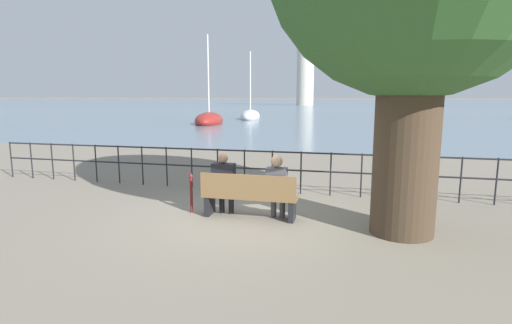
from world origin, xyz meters
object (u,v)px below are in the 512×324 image
object	(u,v)px
closed_umbrella	(191,190)
sailboat_2	(250,116)
seated_person_right	(277,184)
harbor_lighthouse	(306,65)
seated_person_left	(224,182)
park_bench	(249,197)
sailboat_1	(209,120)

from	to	relation	value
closed_umbrella	sailboat_2	bearing A→B (deg)	102.68
seated_person_right	harbor_lighthouse	distance (m)	103.03
seated_person_left	sailboat_2	distance (m)	34.54
park_bench	closed_umbrella	xyz separation A→B (m)	(-1.25, 0.10, 0.04)
seated_person_right	harbor_lighthouse	bearing A→B (deg)	96.71
seated_person_left	seated_person_right	xyz separation A→B (m)	(1.07, 0.00, 0.01)
seated_person_left	harbor_lighthouse	size ratio (longest dim) A/B	0.06
sailboat_1	sailboat_2	world-z (taller)	sailboat_1
seated_person_left	sailboat_2	size ratio (longest dim) A/B	0.17
sailboat_1	harbor_lighthouse	bearing A→B (deg)	80.64
harbor_lighthouse	sailboat_2	bearing A→B (deg)	-87.78
harbor_lighthouse	park_bench	bearing A→B (deg)	-83.59
sailboat_1	seated_person_left	bearing A→B (deg)	-79.03
closed_umbrella	sailboat_2	xyz separation A→B (m)	(-7.54, 33.51, -0.17)
park_bench	seated_person_right	bearing A→B (deg)	8.21
park_bench	closed_umbrella	distance (m)	1.26
seated_person_left	sailboat_1	world-z (taller)	sailboat_1
sailboat_1	harbor_lighthouse	distance (m)	77.30
sailboat_1	closed_umbrella	bearing A→B (deg)	-80.45
sailboat_1	park_bench	bearing A→B (deg)	-78.04
sailboat_1	sailboat_2	bearing A→B (deg)	69.41
closed_umbrella	sailboat_1	distance (m)	26.80
park_bench	harbor_lighthouse	world-z (taller)	harbor_lighthouse
seated_person_right	sailboat_2	distance (m)	34.81
park_bench	closed_umbrella	bearing A→B (deg)	175.46
park_bench	sailboat_2	size ratio (longest dim) A/B	0.26
park_bench	harbor_lighthouse	distance (m)	103.07
park_bench	sailboat_1	world-z (taller)	sailboat_1
park_bench	seated_person_right	size ratio (longest dim) A/B	1.49
seated_person_right	sailboat_2	xyz separation A→B (m)	(-9.33, 33.53, -0.39)
closed_umbrella	park_bench	bearing A→B (deg)	-4.54
seated_person_left	sailboat_1	xyz separation A→B (m)	(-9.78, 25.25, -0.37)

